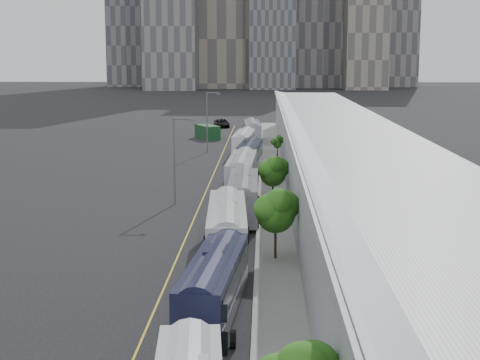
{
  "coord_description": "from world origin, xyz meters",
  "views": [
    {
      "loc": [
        4.59,
        -16.37,
        14.04
      ],
      "look_at": [
        2.44,
        49.24,
        3.0
      ],
      "focal_mm": 55.0,
      "sensor_mm": 36.0,
      "label": 1
    }
  ],
  "objects_px": {
    "bus_7": "(252,133)",
    "shipping_container": "(207,132)",
    "bus_3": "(243,200)",
    "bus_4": "(242,175)",
    "bus_1": "(214,291)",
    "street_lamp_far": "(208,118)",
    "bus_5": "(249,158)",
    "street_lamp_near": "(176,154)",
    "bus_6": "(244,145)",
    "suv": "(222,123)",
    "bus_2": "(227,233)"
  },
  "relations": [
    {
      "from": "bus_2",
      "to": "street_lamp_near",
      "type": "height_order",
      "value": "street_lamp_near"
    },
    {
      "from": "street_lamp_near",
      "to": "bus_5",
      "type": "bearing_deg",
      "value": 73.78
    },
    {
      "from": "bus_3",
      "to": "shipping_container",
      "type": "bearing_deg",
      "value": 96.88
    },
    {
      "from": "bus_2",
      "to": "bus_7",
      "type": "relative_size",
      "value": 1.07
    },
    {
      "from": "bus_7",
      "to": "shipping_container",
      "type": "distance_m",
      "value": 9.29
    },
    {
      "from": "bus_6",
      "to": "shipping_container",
      "type": "height_order",
      "value": "bus_6"
    },
    {
      "from": "bus_2",
      "to": "suv",
      "type": "bearing_deg",
      "value": 90.9
    },
    {
      "from": "bus_2",
      "to": "bus_4",
      "type": "distance_m",
      "value": 26.14
    },
    {
      "from": "bus_6",
      "to": "street_lamp_far",
      "type": "xyz_separation_m",
      "value": [
        -5.35,
        2.56,
        3.66
      ]
    },
    {
      "from": "street_lamp_far",
      "to": "shipping_container",
      "type": "xyz_separation_m",
      "value": [
        -1.55,
        18.23,
        -3.96
      ]
    },
    {
      "from": "shipping_container",
      "to": "bus_4",
      "type": "bearing_deg",
      "value": -105.94
    },
    {
      "from": "bus_5",
      "to": "suv",
      "type": "bearing_deg",
      "value": 100.95
    },
    {
      "from": "bus_3",
      "to": "bus_4",
      "type": "xyz_separation_m",
      "value": [
        -0.53,
        13.35,
        0.05
      ]
    },
    {
      "from": "bus_4",
      "to": "bus_6",
      "type": "relative_size",
      "value": 1.1
    },
    {
      "from": "bus_1",
      "to": "street_lamp_far",
      "type": "xyz_separation_m",
      "value": [
        -5.6,
        69.93,
        3.65
      ]
    },
    {
      "from": "bus_2",
      "to": "bus_5",
      "type": "bearing_deg",
      "value": 86.3
    },
    {
      "from": "bus_1",
      "to": "street_lamp_far",
      "type": "distance_m",
      "value": 70.25
    },
    {
      "from": "street_lamp_near",
      "to": "suv",
      "type": "bearing_deg",
      "value": 90.15
    },
    {
      "from": "bus_5",
      "to": "bus_7",
      "type": "xyz_separation_m",
      "value": [
        -0.14,
        30.03,
        0.02
      ]
    },
    {
      "from": "bus_6",
      "to": "bus_7",
      "type": "height_order",
      "value": "bus_7"
    },
    {
      "from": "bus_1",
      "to": "bus_7",
      "type": "bearing_deg",
      "value": 94.22
    },
    {
      "from": "bus_7",
      "to": "shipping_container",
      "type": "xyz_separation_m",
      "value": [
        -7.83,
        4.98,
        -0.34
      ]
    },
    {
      "from": "bus_7",
      "to": "suv",
      "type": "bearing_deg",
      "value": 100.67
    },
    {
      "from": "bus_5",
      "to": "shipping_container",
      "type": "xyz_separation_m",
      "value": [
        -7.98,
        35.02,
        -0.32
      ]
    },
    {
      "from": "bus_7",
      "to": "bus_6",
      "type": "bearing_deg",
      "value": -96.84
    },
    {
      "from": "bus_6",
      "to": "suv",
      "type": "height_order",
      "value": "bus_6"
    },
    {
      "from": "bus_4",
      "to": "bus_7",
      "type": "relative_size",
      "value": 1.07
    },
    {
      "from": "bus_5",
      "to": "suv",
      "type": "height_order",
      "value": "bus_5"
    },
    {
      "from": "bus_2",
      "to": "suv",
      "type": "distance_m",
      "value": 96.96
    },
    {
      "from": "shipping_container",
      "to": "bus_3",
      "type": "bearing_deg",
      "value": -107.27
    },
    {
      "from": "bus_2",
      "to": "bus_1",
      "type": "bearing_deg",
      "value": -92.9
    },
    {
      "from": "bus_5",
      "to": "bus_3",
      "type": "bearing_deg",
      "value": -85.81
    },
    {
      "from": "bus_4",
      "to": "bus_5",
      "type": "bearing_deg",
      "value": 89.85
    },
    {
      "from": "bus_3",
      "to": "street_lamp_far",
      "type": "relative_size",
      "value": 1.44
    },
    {
      "from": "street_lamp_near",
      "to": "shipping_container",
      "type": "bearing_deg",
      "value": 91.46
    },
    {
      "from": "shipping_container",
      "to": "bus_2",
      "type": "bearing_deg",
      "value": -109.07
    },
    {
      "from": "bus_7",
      "to": "bus_2",
      "type": "bearing_deg",
      "value": -93.96
    },
    {
      "from": "bus_2",
      "to": "shipping_container",
      "type": "relative_size",
      "value": 2.19
    },
    {
      "from": "street_lamp_near",
      "to": "suv",
      "type": "distance_m",
      "value": 78.63
    },
    {
      "from": "bus_3",
      "to": "street_lamp_far",
      "type": "height_order",
      "value": "street_lamp_far"
    },
    {
      "from": "street_lamp_far",
      "to": "shipping_container",
      "type": "distance_m",
      "value": 18.72
    },
    {
      "from": "bus_2",
      "to": "bus_3",
      "type": "height_order",
      "value": "bus_2"
    },
    {
      "from": "suv",
      "to": "shipping_container",
      "type": "bearing_deg",
      "value": -101.96
    },
    {
      "from": "shipping_container",
      "to": "street_lamp_far",
      "type": "bearing_deg",
      "value": -109.66
    },
    {
      "from": "bus_1",
      "to": "bus_5",
      "type": "bearing_deg",
      "value": 93.81
    },
    {
      "from": "bus_1",
      "to": "bus_2",
      "type": "relative_size",
      "value": 0.91
    },
    {
      "from": "bus_7",
      "to": "street_lamp_near",
      "type": "xyz_separation_m",
      "value": [
        -6.37,
        -52.42,
        3.35
      ]
    },
    {
      "from": "bus_4",
      "to": "bus_5",
      "type": "distance_m",
      "value": 14.5
    },
    {
      "from": "bus_1",
      "to": "street_lamp_near",
      "type": "xyz_separation_m",
      "value": [
        -5.69,
        30.75,
        3.38
      ]
    },
    {
      "from": "bus_4",
      "to": "bus_6",
      "type": "distance_m",
      "value": 28.73
    }
  ]
}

